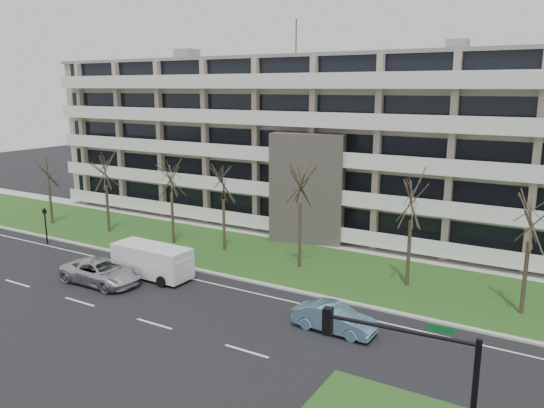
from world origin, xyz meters
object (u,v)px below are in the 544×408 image
Objects in this scene: traffic_signal at (418,383)px; pedestrian_signal at (45,221)px; blue_sedan at (334,318)px; white_van at (153,259)px; silver_pickup at (101,272)px.

traffic_signal is 1.91× the size of pedestrian_signal.
traffic_signal reaches higher than blue_sedan.
traffic_signal reaches higher than white_van.
pedestrian_signal reaches higher than white_van.
blue_sedan is 0.77× the size of white_van.
pedestrian_signal is (-26.95, 2.74, 1.19)m from blue_sedan.
pedestrian_signal is (-33.68, 11.74, -1.80)m from traffic_signal.
white_van is (2.14, 2.60, 0.53)m from silver_pickup.
silver_pickup is 16.07m from blue_sedan.
blue_sedan is 11.63m from traffic_signal.
silver_pickup is 11.73m from pedestrian_signal.
pedestrian_signal reaches higher than silver_pickup.
traffic_signal is at bearing -25.53° from white_van.
traffic_signal is at bearing -141.47° from blue_sedan.
silver_pickup is 0.99× the size of traffic_signal.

